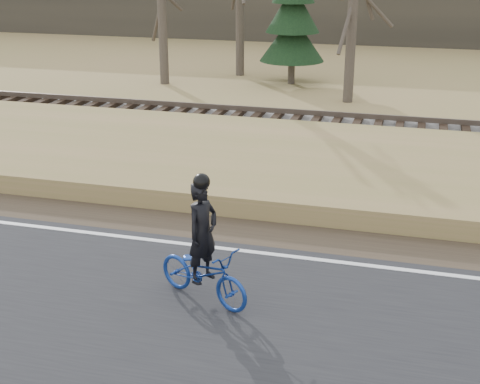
# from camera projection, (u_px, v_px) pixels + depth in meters

# --- Properties ---
(cyclist) EXTENTS (1.86, 1.28, 2.11)m
(cyclist) POSITION_uv_depth(u_px,v_px,m) (203.00, 261.00, 10.40)
(cyclist) COLOR navy
(cyclist) RESTS_ON road
(conifer) EXTENTS (2.60, 2.60, 6.15)m
(conifer) POSITION_uv_depth(u_px,v_px,m) (293.00, 10.00, 26.36)
(conifer) COLOR #4C4338
(conifer) RESTS_ON ground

